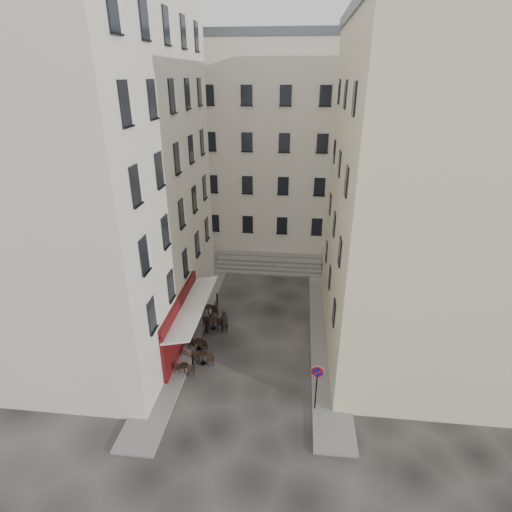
# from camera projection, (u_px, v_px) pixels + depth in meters

# --- Properties ---
(ground) EXTENTS (90.00, 90.00, 0.00)m
(ground) POSITION_uv_depth(u_px,v_px,m) (251.00, 361.00, 23.53)
(ground) COLOR black
(ground) RESTS_ON ground
(sidewalk_left) EXTENTS (2.00, 22.00, 0.12)m
(sidewalk_left) POSITION_uv_depth(u_px,v_px,m) (194.00, 318.00, 27.57)
(sidewalk_left) COLOR slate
(sidewalk_left) RESTS_ON ground
(sidewalk_right) EXTENTS (2.00, 18.00, 0.12)m
(sidewalk_right) POSITION_uv_depth(u_px,v_px,m) (326.00, 335.00, 25.77)
(sidewalk_right) COLOR slate
(sidewalk_right) RESTS_ON ground
(building_left) EXTENTS (12.20, 16.20, 20.60)m
(building_left) POSITION_uv_depth(u_px,v_px,m) (77.00, 172.00, 23.04)
(building_left) COLOR beige
(building_left) RESTS_ON ground
(building_right) EXTENTS (12.20, 14.20, 18.60)m
(building_right) POSITION_uv_depth(u_px,v_px,m) (449.00, 197.00, 21.80)
(building_right) COLOR beige
(building_right) RESTS_ON ground
(building_back) EXTENTS (18.20, 10.20, 18.60)m
(building_back) POSITION_uv_depth(u_px,v_px,m) (265.00, 147.00, 36.98)
(building_back) COLOR beige
(building_back) RESTS_ON ground
(cafe_storefront) EXTENTS (1.74, 7.30, 3.50)m
(cafe_storefront) POSITION_uv_depth(u_px,v_px,m) (182.00, 321.00, 24.09)
(cafe_storefront) COLOR #480A0E
(cafe_storefront) RESTS_ON ground
(stone_steps) EXTENTS (9.00, 3.15, 0.80)m
(stone_steps) POSITION_uv_depth(u_px,v_px,m) (269.00, 264.00, 34.75)
(stone_steps) COLOR slate
(stone_steps) RESTS_ON ground
(bollard_near) EXTENTS (0.12, 0.12, 0.98)m
(bollard_near) POSITION_uv_depth(u_px,v_px,m) (193.00, 361.00, 22.73)
(bollard_near) COLOR black
(bollard_near) RESTS_ON ground
(bollard_mid) EXTENTS (0.12, 0.12, 0.98)m
(bollard_mid) POSITION_uv_depth(u_px,v_px,m) (206.00, 326.00, 25.90)
(bollard_mid) COLOR black
(bollard_mid) RESTS_ON ground
(bollard_far) EXTENTS (0.12, 0.12, 0.98)m
(bollard_far) POSITION_uv_depth(u_px,v_px,m) (217.00, 299.00, 29.07)
(bollard_far) COLOR black
(bollard_far) RESTS_ON ground
(no_parking_sign) EXTENTS (0.62, 0.13, 2.74)m
(no_parking_sign) POSITION_uv_depth(u_px,v_px,m) (317.00, 380.00, 19.31)
(no_parking_sign) COLOR black
(no_parking_sign) RESTS_ON ground
(bistro_table_a) EXTENTS (1.14, 0.54, 0.80)m
(bistro_table_a) POSITION_uv_depth(u_px,v_px,m) (184.00, 368.00, 22.35)
(bistro_table_a) COLOR black
(bistro_table_a) RESTS_ON ground
(bistro_table_b) EXTENTS (1.28, 0.60, 0.90)m
(bistro_table_b) POSITION_uv_depth(u_px,v_px,m) (203.00, 357.00, 23.15)
(bistro_table_b) COLOR black
(bistro_table_b) RESTS_ON ground
(bistro_table_c) EXTENTS (1.13, 0.53, 0.80)m
(bistro_table_c) POSITION_uv_depth(u_px,v_px,m) (198.00, 344.00, 24.42)
(bistro_table_c) COLOR black
(bistro_table_c) RESTS_ON ground
(bistro_table_d) EXTENTS (1.32, 0.62, 0.93)m
(bistro_table_d) POSITION_uv_depth(u_px,v_px,m) (213.00, 323.00, 26.37)
(bistro_table_d) COLOR black
(bistro_table_d) RESTS_ON ground
(bistro_table_e) EXTENTS (1.38, 0.65, 0.97)m
(bistro_table_e) POSITION_uv_depth(u_px,v_px,m) (209.00, 310.00, 27.77)
(bistro_table_e) COLOR black
(bistro_table_e) RESTS_ON ground
(pedestrian) EXTENTS (0.69, 0.60, 1.60)m
(pedestrian) POSITION_uv_depth(u_px,v_px,m) (224.00, 322.00, 25.90)
(pedestrian) COLOR black
(pedestrian) RESTS_ON ground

